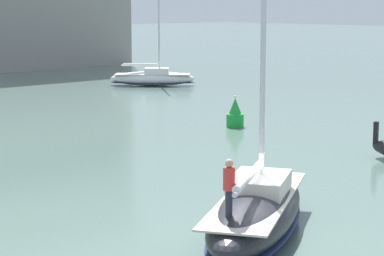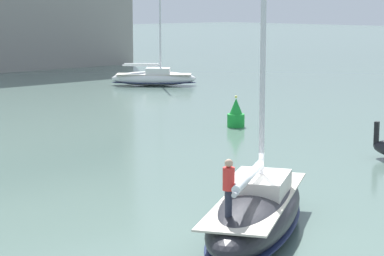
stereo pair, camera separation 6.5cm
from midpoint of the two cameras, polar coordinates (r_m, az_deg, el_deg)
The scene contains 4 objects.
ground_plane at distance 23.95m, azimuth 4.84°, elevation -8.09°, with size 400.00×400.00×0.00m, color slate.
sailboat_main at distance 23.73m, azimuth 4.87°, elevation -6.18°, with size 8.79×6.69×12.10m.
sailboat_moored_far_slip at distance 66.83m, azimuth -3.03°, elevation 3.85°, with size 6.93×6.85×10.48m.
channel_buoy at distance 44.28m, azimuth 3.26°, elevation 1.03°, with size 1.03×1.03×1.87m.
Camera 1 is at (-16.92, -15.35, 7.20)m, focal length 70.00 mm.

